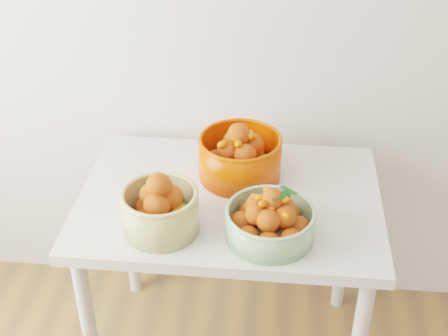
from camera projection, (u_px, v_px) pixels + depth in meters
The scene contains 4 objects.
table at pixel (229, 219), 2.12m from camera, with size 1.00×0.70×0.75m.
bowl_cream at pixel (160, 209), 1.88m from camera, with size 0.26×0.26×0.20m.
bowl_green at pixel (270, 221), 1.86m from camera, with size 0.35×0.35×0.17m.
bowl_orange at pixel (240, 156), 2.12m from camera, with size 0.32×0.32×0.20m.
Camera 1 is at (-0.14, -0.07, 1.97)m, focal length 50.00 mm.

